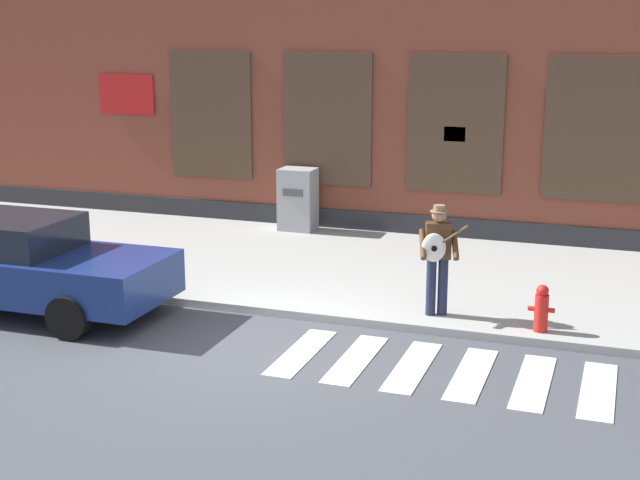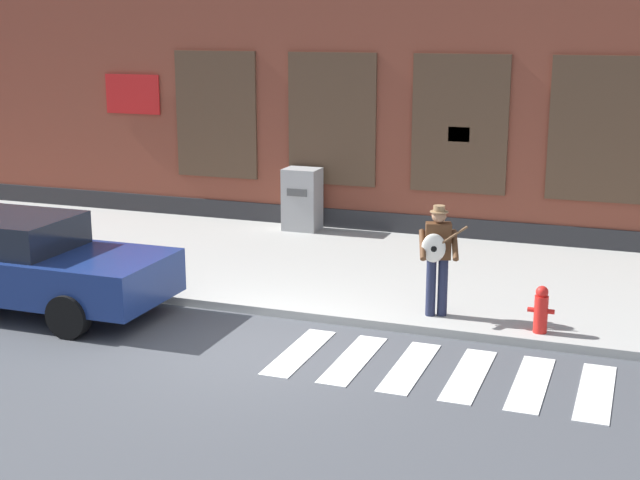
% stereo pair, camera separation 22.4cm
% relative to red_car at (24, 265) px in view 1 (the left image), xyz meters
% --- Properties ---
extents(ground_plane, '(160.00, 160.00, 0.00)m').
position_rel_red_car_xyz_m(ground_plane, '(4.12, -0.29, -0.77)').
color(ground_plane, '#424449').
extents(sidewalk, '(28.00, 5.75, 0.13)m').
position_rel_red_car_xyz_m(sidewalk, '(4.12, 3.91, -0.70)').
color(sidewalk, '#9E9E99').
rests_on(sidewalk, ground).
extents(building_backdrop, '(28.00, 4.06, 8.08)m').
position_rel_red_car_xyz_m(building_backdrop, '(4.12, 8.78, 3.27)').
color(building_backdrop, brown).
rests_on(building_backdrop, ground).
extents(crosswalk, '(5.20, 1.90, 0.01)m').
position_rel_red_car_xyz_m(crosswalk, '(7.17, -0.27, -0.76)').
color(crosswalk, silver).
rests_on(crosswalk, ground).
extents(red_car, '(4.61, 2.01, 1.53)m').
position_rel_red_car_xyz_m(red_car, '(0.00, 0.00, 0.00)').
color(red_car, navy).
rests_on(red_car, ground).
extents(busker, '(0.78, 0.66, 1.71)m').
position_rel_red_car_xyz_m(busker, '(6.28, 1.60, 0.35)').
color(busker, '#1E233D').
rests_on(busker, sidewalk).
extents(utility_box, '(0.75, 0.62, 1.34)m').
position_rel_red_car_xyz_m(utility_box, '(2.22, 6.34, 0.03)').
color(utility_box, '#9E9E9E').
rests_on(utility_box, sidewalk).
extents(fire_hydrant, '(0.38, 0.20, 0.70)m').
position_rel_red_car_xyz_m(fire_hydrant, '(7.87, 1.38, -0.29)').
color(fire_hydrant, red).
rests_on(fire_hydrant, sidewalk).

